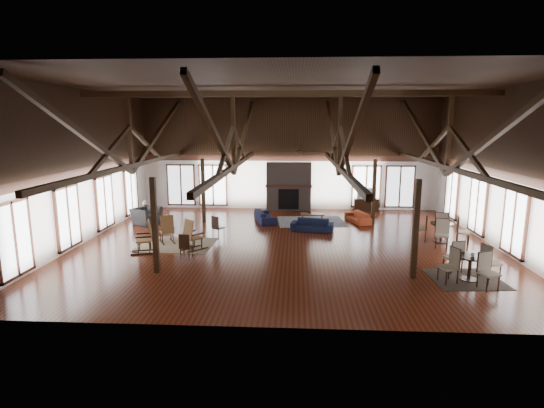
# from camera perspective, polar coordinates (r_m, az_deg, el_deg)

# --- Properties ---
(floor) EXTENTS (16.00, 16.00, 0.00)m
(floor) POSITION_cam_1_polar(r_m,az_deg,el_deg) (16.78, 1.84, -5.36)
(floor) COLOR #552512
(floor) RESTS_ON ground
(ceiling) EXTENTS (16.00, 14.00, 0.02)m
(ceiling) POSITION_cam_1_polar(r_m,az_deg,el_deg) (16.18, 1.97, 15.51)
(ceiling) COLOR black
(ceiling) RESTS_ON wall_back
(wall_back) EXTENTS (16.00, 0.02, 6.00)m
(wall_back) POSITION_cam_1_polar(r_m,az_deg,el_deg) (23.18, 2.32, 6.66)
(wall_back) COLOR white
(wall_back) RESTS_ON floor
(wall_front) EXTENTS (16.00, 0.02, 6.00)m
(wall_front) POSITION_cam_1_polar(r_m,az_deg,el_deg) (9.28, 0.86, 0.44)
(wall_front) COLOR white
(wall_front) RESTS_ON floor
(wall_left) EXTENTS (0.02, 14.00, 6.00)m
(wall_left) POSITION_cam_1_polar(r_m,az_deg,el_deg) (18.24, -24.19, 4.60)
(wall_left) COLOR white
(wall_left) RESTS_ON floor
(wall_right) EXTENTS (0.02, 14.00, 6.00)m
(wall_right) POSITION_cam_1_polar(r_m,az_deg,el_deg) (17.91, 28.50, 4.15)
(wall_right) COLOR white
(wall_right) RESTS_ON floor
(roof_truss) EXTENTS (15.60, 14.07, 3.14)m
(roof_truss) POSITION_cam_1_polar(r_m,az_deg,el_deg) (16.14, 1.92, 8.52)
(roof_truss) COLOR #301F0D
(roof_truss) RESTS_ON wall_back
(post_grid) EXTENTS (8.16, 7.16, 3.05)m
(post_grid) POSITION_cam_1_polar(r_m,az_deg,el_deg) (16.43, 1.87, -0.24)
(post_grid) COLOR #301F0D
(post_grid) RESTS_ON floor
(fireplace) EXTENTS (2.50, 0.69, 2.60)m
(fireplace) POSITION_cam_1_polar(r_m,az_deg,el_deg) (23.04, 2.27, 2.35)
(fireplace) COLOR brown
(fireplace) RESTS_ON floor
(ceiling_fan) EXTENTS (1.60, 1.60, 0.75)m
(ceiling_fan) POSITION_cam_1_polar(r_m,az_deg,el_deg) (15.15, 3.73, 7.23)
(ceiling_fan) COLOR black
(ceiling_fan) RESTS_ON roof_truss
(sofa_navy_front) EXTENTS (1.93, 1.06, 0.53)m
(sofa_navy_front) POSITION_cam_1_polar(r_m,az_deg,el_deg) (18.73, 5.42, -2.84)
(sofa_navy_front) COLOR #131934
(sofa_navy_front) RESTS_ON floor
(sofa_navy_left) EXTENTS (1.99, 1.23, 0.54)m
(sofa_navy_left) POSITION_cam_1_polar(r_m,az_deg,el_deg) (20.41, -0.94, -1.64)
(sofa_navy_left) COLOR black
(sofa_navy_left) RESTS_ON floor
(sofa_orange) EXTENTS (1.78, 1.12, 0.48)m
(sofa_orange) POSITION_cam_1_polar(r_m,az_deg,el_deg) (20.74, 11.46, -1.75)
(sofa_orange) COLOR #A93E20
(sofa_orange) RESTS_ON floor
(coffee_table) EXTENTS (1.12, 0.60, 0.42)m
(coffee_table) POSITION_cam_1_polar(r_m,az_deg,el_deg) (20.39, 5.44, -1.44)
(coffee_table) COLOR brown
(coffee_table) RESTS_ON floor
(vase) EXTENTS (0.19, 0.19, 0.17)m
(vase) POSITION_cam_1_polar(r_m,az_deg,el_deg) (20.42, 5.08, -1.01)
(vase) COLOR #B2B2B2
(vase) RESTS_ON coffee_table
(armchair) EXTENTS (1.49, 1.41, 0.76)m
(armchair) POSITION_cam_1_polar(r_m,az_deg,el_deg) (20.86, -16.54, -1.52)
(armchair) COLOR #2C2B2E
(armchair) RESTS_ON floor
(side_table_lamp) EXTENTS (0.41, 0.41, 1.04)m
(side_table_lamp) POSITION_cam_1_polar(r_m,az_deg,el_deg) (21.62, -16.65, -1.07)
(side_table_lamp) COLOR black
(side_table_lamp) RESTS_ON floor
(rocking_chair_a) EXTENTS (0.83, 0.99, 1.13)m
(rocking_chair_a) POSITION_cam_1_polar(r_m,az_deg,el_deg) (17.25, -13.93, -3.41)
(rocking_chair_a) COLOR #9D633B
(rocking_chair_a) RESTS_ON floor
(rocking_chair_b) EXTENTS (0.97, 1.02, 1.19)m
(rocking_chair_b) POSITION_cam_1_polar(r_m,az_deg,el_deg) (16.06, -10.81, -4.22)
(rocking_chair_b) COLOR #9D633B
(rocking_chair_b) RESTS_ON floor
(rocking_chair_c) EXTENTS (1.04, 0.73, 1.22)m
(rocking_chair_c) POSITION_cam_1_polar(r_m,az_deg,el_deg) (16.15, -16.43, -4.34)
(rocking_chair_c) COLOR #9D633B
(rocking_chair_c) RESTS_ON floor
(side_chair_a) EXTENTS (0.56, 0.56, 0.95)m
(side_chair_a) POSITION_cam_1_polar(r_m,az_deg,el_deg) (17.56, -7.44, -2.86)
(side_chair_a) COLOR black
(side_chair_a) RESTS_ON floor
(side_chair_b) EXTENTS (0.43, 0.43, 0.91)m
(side_chair_b) POSITION_cam_1_polar(r_m,az_deg,el_deg) (15.11, -11.60, -5.33)
(side_chair_b) COLOR black
(side_chair_b) RESTS_ON floor
(cafe_table_near) EXTENTS (2.05, 2.05, 1.05)m
(cafe_table_near) POSITION_cam_1_polar(r_m,az_deg,el_deg) (14.18, 25.08, -7.24)
(cafe_table_near) COLOR black
(cafe_table_near) RESTS_ON floor
(cafe_table_far) EXTENTS (2.13, 2.13, 1.09)m
(cafe_table_far) POSITION_cam_1_polar(r_m,az_deg,el_deg) (18.13, 21.84, -3.14)
(cafe_table_far) COLOR black
(cafe_table_far) RESTS_ON floor
(cup_near) EXTENTS (0.15, 0.15, 0.10)m
(cup_near) POSITION_cam_1_polar(r_m,az_deg,el_deg) (14.07, 25.40, -6.21)
(cup_near) COLOR #B2B2B2
(cup_near) RESTS_ON cafe_table_near
(cup_far) EXTENTS (0.17, 0.17, 0.11)m
(cup_far) POSITION_cam_1_polar(r_m,az_deg,el_deg) (18.00, 21.95, -2.28)
(cup_far) COLOR #B2B2B2
(cup_far) RESTS_ON cafe_table_far
(tv_console) EXTENTS (1.31, 0.49, 0.65)m
(tv_console) POSITION_cam_1_polar(r_m,az_deg,el_deg) (23.59, 12.52, -0.07)
(tv_console) COLOR black
(tv_console) RESTS_ON floor
(television) EXTENTS (1.04, 0.26, 0.60)m
(television) POSITION_cam_1_polar(r_m,az_deg,el_deg) (23.48, 12.52, 1.43)
(television) COLOR #B2B2B2
(television) RESTS_ON tv_console
(rug_tan) EXTENTS (2.92, 2.35, 0.01)m
(rug_tan) POSITION_cam_1_polar(r_m,az_deg,el_deg) (17.04, -12.67, -5.35)
(rug_tan) COLOR tan
(rug_tan) RESTS_ON floor
(rug_navy) EXTENTS (3.37, 2.66, 0.01)m
(rug_navy) POSITION_cam_1_polar(r_m,az_deg,el_deg) (20.55, 5.27, -2.36)
(rug_navy) COLOR #1A2349
(rug_navy) RESTS_ON floor
(rug_dark) EXTENTS (2.19, 2.02, 0.01)m
(rug_dark) POSITION_cam_1_polar(r_m,az_deg,el_deg) (14.37, 24.58, -9.15)
(rug_dark) COLOR black
(rug_dark) RESTS_ON floor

